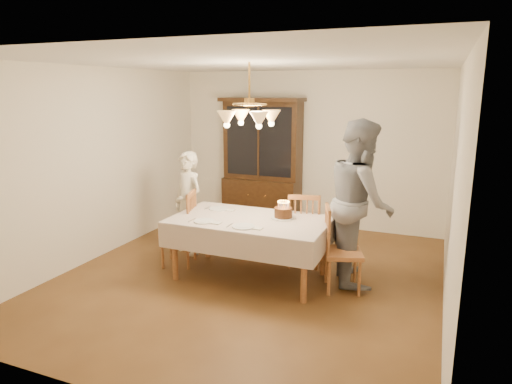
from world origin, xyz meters
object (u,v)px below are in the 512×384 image
at_px(china_hutch, 262,164).
at_px(dining_table, 250,225).
at_px(birthday_cake, 283,213).
at_px(elderly_woman, 188,203).
at_px(chair_far_side, 304,233).

bearing_deg(china_hutch, dining_table, -72.15).
xyz_separation_m(dining_table, birthday_cake, (0.37, 0.17, 0.14)).
relative_size(elderly_woman, birthday_cake, 4.88).
distance_m(chair_far_side, birthday_cake, 0.62).
bearing_deg(elderly_woman, birthday_cake, 13.49).
bearing_deg(dining_table, elderly_woman, 157.17).
relative_size(dining_table, elderly_woman, 1.30).
xyz_separation_m(china_hutch, elderly_woman, (-0.42, -1.77, -0.31)).
xyz_separation_m(china_hutch, chair_far_side, (1.23, -1.61, -0.60)).
bearing_deg(elderly_woman, china_hutch, 101.62).
bearing_deg(chair_far_side, dining_table, -127.99).
xyz_separation_m(china_hutch, birthday_cake, (1.10, -2.08, -0.22)).
xyz_separation_m(dining_table, china_hutch, (-0.73, 2.25, 0.36)).
relative_size(chair_far_side, birthday_cake, 3.33).
bearing_deg(dining_table, chair_far_side, 52.01).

